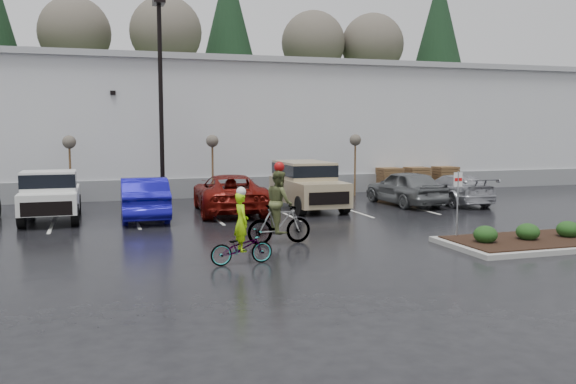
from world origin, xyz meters
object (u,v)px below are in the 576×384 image
object	(u,v)px
pickup_white	(51,194)
cyclist_hivis	(242,240)
car_blue	(144,198)
car_far_silver	(454,189)
car_grey	(405,188)
sapling_east	(355,143)
sapling_west	(69,146)
pallet_stack_a	(389,180)
car_red	(229,193)
cyclist_olive	(279,215)
lamppost	(160,80)
pallet_stack_b	(417,179)
sapling_mid	(212,145)
fire_lane_sign	(458,197)
suv_tan	(308,186)
pallet_stack_c	(445,178)

from	to	relation	value
pickup_white	cyclist_hivis	bearing A→B (deg)	-61.78
car_blue	car_far_silver	xyz separation A→B (m)	(14.14, 0.30, -0.13)
car_blue	car_grey	distance (m)	11.79
sapling_east	sapling_west	bearing A→B (deg)	180.00
pallet_stack_a	car_red	distance (m)	11.38
car_far_silver	cyclist_olive	size ratio (longest dim) A/B	1.88
pickup_white	car_grey	size ratio (longest dim) A/B	1.10
lamppost	sapling_east	size ratio (longest dim) A/B	2.88
car_blue	pallet_stack_b	bearing A→B (deg)	-157.52
pallet_stack_a	sapling_west	bearing A→B (deg)	-176.53
car_red	car_grey	size ratio (longest dim) A/B	1.23
sapling_mid	car_far_silver	size ratio (longest dim) A/B	0.67
fire_lane_sign	suv_tan	world-z (taller)	fire_lane_sign
sapling_east	pickup_white	bearing A→B (deg)	-164.26
pallet_stack_b	car_grey	size ratio (longest dim) A/B	0.29
lamppost	pallet_stack_c	distance (m)	16.89
pickup_white	car_red	size ratio (longest dim) A/B	0.90
fire_lane_sign	pallet_stack_b	bearing A→B (deg)	65.12
pallet_stack_c	cyclist_olive	distance (m)	18.48
suv_tan	cyclist_olive	distance (m)	8.09
pallet_stack_a	car_far_silver	bearing A→B (deg)	-85.01
lamppost	pickup_white	world-z (taller)	lamppost
pickup_white	sapling_west	bearing A→B (deg)	81.95
pallet_stack_a	car_grey	world-z (taller)	car_grey
sapling_east	car_blue	world-z (taller)	sapling_east
lamppost	suv_tan	bearing A→B (deg)	-28.52
pallet_stack_b	car_red	size ratio (longest dim) A/B	0.23
lamppost	pallet_stack_c	xyz separation A→B (m)	(16.00, 2.00, -5.01)
suv_tan	sapling_mid	bearing A→B (deg)	129.01
pallet_stack_c	fire_lane_sign	distance (m)	16.07
pickup_white	car_blue	distance (m)	3.53
sapling_west	car_grey	xyz separation A→B (m)	(14.62, -4.27, -1.92)
sapling_east	car_red	distance (m)	8.92
cyclist_hivis	pallet_stack_b	bearing A→B (deg)	-47.07
sapling_east	pallet_stack_b	xyz separation A→B (m)	(4.20, 1.00, -2.05)
car_grey	sapling_east	bearing A→B (deg)	-85.40
sapling_mid	pallet_stack_a	size ratio (longest dim) A/B	2.37
car_far_silver	pickup_white	bearing A→B (deg)	0.71
pallet_stack_a	cyclist_olive	xyz separation A→B (m)	(-10.11, -12.50, 0.24)
car_far_silver	cyclist_olive	bearing A→B (deg)	35.36
pickup_white	pallet_stack_c	bearing A→B (deg)	13.94
lamppost	pickup_white	xyz separation A→B (m)	(-4.58, -3.11, -4.71)
pickup_white	car_far_silver	bearing A→B (deg)	-1.66
sapling_west	cyclist_olive	distance (m)	13.28
sapling_west	cyclist_hivis	world-z (taller)	sapling_west
pallet_stack_b	cyclist_hivis	world-z (taller)	cyclist_hivis
pallet_stack_b	cyclist_hivis	size ratio (longest dim) A/B	0.66
suv_tan	pallet_stack_c	bearing A→B (deg)	27.33
pallet_stack_b	pallet_stack_c	distance (m)	1.80
sapling_mid	cyclist_hivis	bearing A→B (deg)	-97.61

